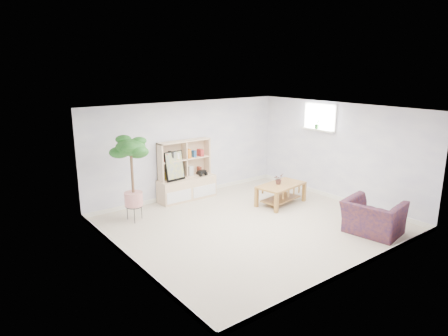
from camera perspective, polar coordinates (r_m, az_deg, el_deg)
floor at (r=8.49m, az=4.04°, el=-8.04°), size 5.50×5.00×0.01m
ceiling at (r=7.90m, az=4.35°, el=8.29°), size 5.50×5.00×0.01m
walls at (r=8.11m, az=4.19°, el=-0.17°), size 5.51×5.01×2.40m
baseboard at (r=8.47m, az=4.05°, el=-7.72°), size 5.50×5.00×0.10m
window at (r=10.32m, az=13.57°, el=7.11°), size 0.10×0.98×0.68m
window_sill at (r=10.32m, az=13.26°, el=5.33°), size 0.14×1.00×0.04m
storage_unit at (r=9.86m, az=-5.36°, el=-0.35°), size 1.48×0.50×1.48m
poster at (r=9.61m, az=-7.09°, el=0.28°), size 0.52×0.16×0.71m
toy_truck at (r=10.05m, az=-3.18°, el=-0.65°), size 0.29×0.20×0.15m
coffee_table at (r=9.69m, az=8.12°, el=-3.71°), size 1.29×0.83×0.49m
table_plant at (r=9.60m, az=7.78°, el=-1.56°), size 0.28×0.26×0.25m
floor_tree at (r=8.60m, az=-12.94°, el=-1.56°), size 0.74×0.74×1.85m
armchair at (r=8.42m, az=20.54°, el=-6.30°), size 1.08×1.19×0.78m
sill_plant at (r=10.32m, az=13.15°, el=6.14°), size 0.14×0.12×0.24m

